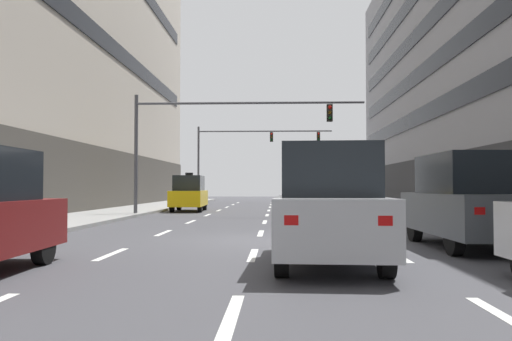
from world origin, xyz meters
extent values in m
plane|color=#424247|center=(0.00, 0.00, 0.00)|extent=(120.00, 120.00, 0.00)
cube|color=silver|center=(-3.04, -3.00, 0.00)|extent=(0.16, 2.00, 0.01)
cube|color=silver|center=(-3.04, 2.00, 0.00)|extent=(0.16, 2.00, 0.01)
cube|color=silver|center=(-3.04, 7.00, 0.00)|extent=(0.16, 2.00, 0.01)
cube|color=silver|center=(-3.04, 12.00, 0.00)|extent=(0.16, 2.00, 0.01)
cube|color=silver|center=(-3.04, 17.00, 0.00)|extent=(0.16, 2.00, 0.01)
cube|color=silver|center=(-3.04, 22.00, 0.00)|extent=(0.16, 2.00, 0.01)
cube|color=silver|center=(-3.04, 27.00, 0.00)|extent=(0.16, 2.00, 0.01)
cube|color=silver|center=(-3.04, 32.00, 0.00)|extent=(0.16, 2.00, 0.01)
cube|color=silver|center=(0.00, -8.00, 0.00)|extent=(0.16, 2.00, 0.01)
cube|color=silver|center=(0.00, -3.00, 0.00)|extent=(0.16, 2.00, 0.01)
cube|color=silver|center=(0.00, 2.00, 0.00)|extent=(0.16, 2.00, 0.01)
cube|color=silver|center=(0.00, 7.00, 0.00)|extent=(0.16, 2.00, 0.01)
cube|color=silver|center=(0.00, 12.00, 0.00)|extent=(0.16, 2.00, 0.01)
cube|color=silver|center=(0.00, 17.00, 0.00)|extent=(0.16, 2.00, 0.01)
cube|color=silver|center=(0.00, 22.00, 0.00)|extent=(0.16, 2.00, 0.01)
cube|color=silver|center=(0.00, 27.00, 0.00)|extent=(0.16, 2.00, 0.01)
cube|color=silver|center=(0.00, 32.00, 0.00)|extent=(0.16, 2.00, 0.01)
cube|color=silver|center=(3.04, -8.00, 0.00)|extent=(0.16, 2.00, 0.01)
cube|color=silver|center=(3.04, -3.00, 0.00)|extent=(0.16, 2.00, 0.01)
cube|color=silver|center=(3.04, 2.00, 0.00)|extent=(0.16, 2.00, 0.01)
cube|color=silver|center=(3.04, 7.00, 0.00)|extent=(0.16, 2.00, 0.01)
cube|color=silver|center=(3.04, 12.00, 0.00)|extent=(0.16, 2.00, 0.01)
cube|color=silver|center=(3.04, 17.00, 0.00)|extent=(0.16, 2.00, 0.01)
cube|color=silver|center=(3.04, 22.00, 0.00)|extent=(0.16, 2.00, 0.01)
cube|color=silver|center=(3.04, 27.00, 0.00)|extent=(0.16, 2.00, 0.01)
cube|color=silver|center=(3.04, 32.00, 0.00)|extent=(0.16, 2.00, 0.01)
cylinder|color=black|center=(0.69, -2.78, 0.34)|extent=(0.25, 0.69, 0.68)
cylinder|color=black|center=(2.34, -2.84, 0.34)|extent=(0.25, 0.69, 0.68)
cylinder|color=black|center=(0.59, -5.57, 0.34)|extent=(0.25, 0.69, 0.68)
cylinder|color=black|center=(2.24, -5.63, 0.34)|extent=(0.25, 0.69, 0.68)
cube|color=#B7BABF|center=(1.47, -4.21, 0.81)|extent=(2.07, 4.61, 0.93)
cube|color=black|center=(1.47, -4.21, 1.73)|extent=(1.75, 2.74, 0.93)
cube|color=white|center=(0.88, -1.95, 0.97)|extent=(0.21, 0.09, 0.14)
cube|color=red|center=(0.72, -6.41, 0.97)|extent=(0.21, 0.09, 0.14)
cube|color=white|center=(2.21, -2.00, 0.97)|extent=(0.21, 0.09, 0.14)
cube|color=red|center=(2.05, -6.46, 0.97)|extent=(0.21, 0.09, 0.14)
cylinder|color=black|center=(-5.51, 17.15, 0.32)|extent=(0.24, 0.66, 0.65)
cylinder|color=black|center=(-3.94, 17.21, 0.32)|extent=(0.24, 0.66, 0.65)
cylinder|color=black|center=(-5.40, 14.50, 0.32)|extent=(0.24, 0.66, 0.65)
cylinder|color=black|center=(-3.83, 14.56, 0.32)|extent=(0.24, 0.66, 0.65)
cube|color=yellow|center=(-4.67, 15.86, 0.77)|extent=(1.99, 4.40, 0.88)
cube|color=black|center=(-4.67, 15.86, 1.65)|extent=(1.68, 2.62, 0.88)
cube|color=white|center=(-5.39, 17.95, 0.92)|extent=(0.20, 0.09, 0.14)
cube|color=red|center=(-5.22, 13.71, 0.92)|extent=(0.20, 0.09, 0.14)
cube|color=white|center=(-4.13, 18.00, 0.92)|extent=(0.20, 0.09, 0.14)
cube|color=red|center=(-3.95, 13.76, 0.92)|extent=(0.20, 0.09, 0.14)
cube|color=black|center=(-4.67, 15.86, 2.18)|extent=(0.44, 0.21, 0.18)
cylinder|color=black|center=(-3.83, -4.47, 0.33)|extent=(0.24, 0.66, 0.65)
cube|color=white|center=(-4.01, -3.68, 0.92)|extent=(0.20, 0.08, 0.14)
cube|color=white|center=(4.36, -5.24, 0.92)|extent=(0.20, 0.08, 0.14)
cylinder|color=black|center=(4.16, -0.10, 0.35)|extent=(0.25, 0.70, 0.69)
cylinder|color=black|center=(5.84, -0.06, 0.35)|extent=(0.25, 0.70, 0.69)
cylinder|color=black|center=(4.23, -2.93, 0.35)|extent=(0.25, 0.70, 0.69)
cube|color=#474C51|center=(5.04, -1.50, 0.82)|extent=(2.03, 4.65, 0.94)
cube|color=black|center=(5.04, -1.50, 1.76)|extent=(1.74, 2.76, 0.94)
cube|color=white|center=(4.31, 0.75, 0.98)|extent=(0.21, 0.09, 0.15)
cube|color=red|center=(4.41, -3.78, 0.98)|extent=(0.21, 0.09, 0.15)
cube|color=white|center=(5.66, 0.78, 0.98)|extent=(0.21, 0.09, 0.15)
cylinder|color=#4C4C51|center=(-6.49, 11.01, 3.08)|extent=(0.18, 0.18, 5.87)
cylinder|color=#4C4C51|center=(-0.86, 11.01, 5.57)|extent=(11.25, 0.12, 0.12)
cube|color=black|center=(3.08, 11.01, 5.05)|extent=(0.28, 0.24, 0.84)
sphere|color=red|center=(3.08, 10.87, 5.31)|extent=(0.17, 0.17, 0.17)
sphere|color=#523505|center=(3.08, 10.87, 5.05)|extent=(0.17, 0.17, 0.17)
sphere|color=#073E10|center=(3.08, 10.87, 4.79)|extent=(0.17, 0.17, 0.17)
cylinder|color=#4C4C51|center=(-6.49, 30.90, 3.46)|extent=(0.18, 0.18, 6.64)
cylinder|color=#4C4C51|center=(-0.58, 30.90, 6.36)|extent=(11.81, 0.12, 0.12)
cube|color=black|center=(0.01, 30.90, 5.84)|extent=(0.28, 0.24, 0.84)
sphere|color=red|center=(0.01, 30.76, 6.10)|extent=(0.17, 0.17, 0.17)
sphere|color=#523505|center=(0.01, 30.76, 5.84)|extent=(0.17, 0.17, 0.17)
sphere|color=#073E10|center=(0.01, 30.76, 5.58)|extent=(0.17, 0.17, 0.17)
cube|color=black|center=(4.14, 30.90, 5.84)|extent=(0.28, 0.24, 0.84)
sphere|color=red|center=(4.14, 30.76, 6.10)|extent=(0.17, 0.17, 0.17)
sphere|color=#523505|center=(4.14, 30.76, 5.84)|extent=(0.17, 0.17, 0.17)
sphere|color=#073E10|center=(4.14, 30.76, 5.58)|extent=(0.17, 0.17, 0.17)
camera|label=1|loc=(0.52, -13.75, 1.45)|focal=35.56mm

